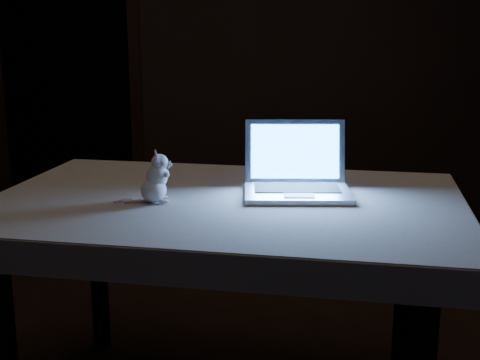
{
  "coord_description": "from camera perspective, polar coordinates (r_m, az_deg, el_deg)",
  "views": [
    {
      "loc": [
        -0.32,
        -2.33,
        1.38
      ],
      "look_at": [
        -0.11,
        -0.25,
        0.88
      ],
      "focal_mm": 48.0,
      "sensor_mm": 36.0,
      "label": 1
    }
  ],
  "objects": [
    {
      "name": "plush_mouse",
      "position": [
        2.14,
        -7.73,
        0.27
      ],
      "size": [
        0.17,
        0.17,
        0.17
      ],
      "primitive_type": null,
      "rotation": [
        0.0,
        0.0,
        -0.47
      ],
      "color": "white",
      "rests_on": "tablecloth"
    },
    {
      "name": "back_wall",
      "position": [
        4.84,
        -2.03,
        12.42
      ],
      "size": [
        4.5,
        0.04,
        2.6
      ],
      "primitive_type": "cube",
      "color": "black",
      "rests_on": "ground"
    },
    {
      "name": "tablecloth",
      "position": [
        2.17,
        -2.69,
        -3.19
      ],
      "size": [
        1.8,
        1.4,
        0.1
      ],
      "primitive_type": null,
      "rotation": [
        0.0,
        0.0,
        -0.23
      ],
      "color": "beige",
      "rests_on": "table"
    },
    {
      "name": "laptop",
      "position": [
        2.2,
        5.19,
        1.7
      ],
      "size": [
        0.4,
        0.36,
        0.25
      ],
      "primitive_type": null,
      "rotation": [
        0.0,
        0.0,
        -0.11
      ],
      "color": "silver",
      "rests_on": "tablecloth"
    },
    {
      "name": "doorway",
      "position": [
        4.9,
        -15.13,
        9.23
      ],
      "size": [
        1.06,
        0.36,
        2.13
      ],
      "primitive_type": null,
      "color": "black",
      "rests_on": "back_wall"
    },
    {
      "name": "table",
      "position": [
        2.33,
        -1.25,
        -11.41
      ],
      "size": [
        1.71,
        1.35,
        0.8
      ],
      "primitive_type": null,
      "rotation": [
        0.0,
        0.0,
        -0.29
      ],
      "color": "black",
      "rests_on": "floor"
    }
  ]
}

